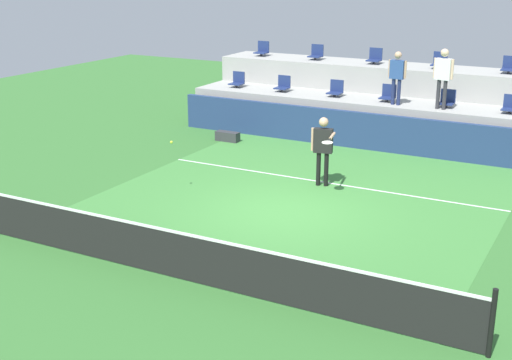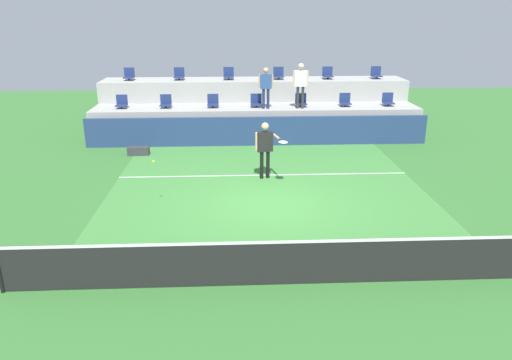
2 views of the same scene
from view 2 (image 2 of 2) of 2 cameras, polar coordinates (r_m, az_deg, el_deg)
name	(u,v)px [view 2 (image 2 of 2)]	position (r m, az deg, el deg)	size (l,w,h in m)	color
ground_plane	(270,204)	(12.82, 1.62, -2.90)	(40.00, 40.00, 0.00)	#336B2D
court_inner_paint	(267,191)	(13.75, 1.31, -1.31)	(9.00, 10.00, 0.01)	#3D7F38
court_service_line	(264,175)	(15.06, 0.94, 0.59)	(9.00, 0.06, 0.00)	white
tennis_net	(286,261)	(9.01, 3.57, -9.61)	(10.48, 0.08, 1.07)	black
sponsor_backboard	(258,131)	(18.37, 0.23, 5.82)	(13.00, 0.16, 1.10)	navy
seating_tier_lower	(256,122)	(19.61, 0.03, 6.92)	(13.00, 1.80, 1.25)	#9E9E99
seating_tier_upper	(254,103)	(21.29, -0.21, 9.08)	(13.00, 1.80, 2.10)	#9E9E99
stadium_chair_lower_far_left	(122,103)	(19.85, -15.67, 8.83)	(0.44, 0.40, 0.52)	#2D2D33
stadium_chair_lower_left	(166,102)	(19.54, -10.67, 9.05)	(0.44, 0.40, 0.52)	#2D2D33
stadium_chair_lower_mid_left	(213,102)	(19.38, -5.14, 9.22)	(0.44, 0.40, 0.52)	#2D2D33
stadium_chair_lower_center	(256,102)	(19.38, 0.02, 9.30)	(0.44, 0.40, 0.52)	#2D2D33
stadium_chair_lower_mid_right	(301,101)	(19.55, 5.36, 9.31)	(0.44, 0.40, 0.52)	#2D2D33
stadium_chair_lower_right	(345,101)	(19.88, 10.54, 9.23)	(0.44, 0.40, 0.52)	#2D2D33
stadium_chair_lower_far_right	(388,100)	(20.35, 15.42, 9.10)	(0.44, 0.40, 0.52)	#2D2D33
stadium_chair_upper_far_left	(129,75)	(21.47, -14.85, 11.95)	(0.44, 0.40, 0.52)	#2D2D33
stadium_chair_upper_left	(179,75)	(21.14, -9.12, 12.24)	(0.44, 0.40, 0.52)	#2D2D33
stadium_chair_upper_mid_left	(229,75)	(21.02, -3.27, 12.40)	(0.44, 0.40, 0.52)	#2D2D33
stadium_chair_upper_mid_right	(279,74)	(21.11, 2.70, 12.44)	(0.44, 0.40, 0.52)	#2D2D33
stadium_chair_upper_right	(328,74)	(21.41, 8.51, 12.36)	(0.44, 0.40, 0.52)	#2D2D33
stadium_chair_upper_far_right	(376,74)	(21.92, 14.10, 12.16)	(0.44, 0.40, 0.52)	#2D2D33
tennis_player	(266,145)	(14.47, 1.14, 4.22)	(0.92, 1.17, 1.75)	black
spectator_in_grey	(266,84)	(18.91, 1.18, 11.28)	(0.57, 0.23, 1.59)	navy
spectator_leaning_on_rail	(301,81)	(19.03, 5.33, 11.61)	(0.61, 0.27, 1.74)	#2D2D33
tennis_ball	(154,161)	(12.49, -12.08, 2.17)	(0.07, 0.07, 0.07)	#CCE033
equipment_bag	(138,151)	(17.68, -13.79, 3.37)	(0.76, 0.28, 0.30)	#333338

